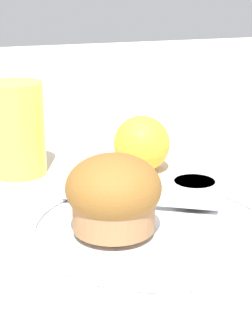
# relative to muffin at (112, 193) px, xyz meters

# --- Properties ---
(ground_plane) EXTENTS (3.00, 3.00, 0.00)m
(ground_plane) POSITION_rel_muffin_xyz_m (0.05, -0.00, -0.05)
(ground_plane) COLOR beige
(plate) EXTENTS (0.23, 0.23, 0.02)m
(plate) POSITION_rel_muffin_xyz_m (0.04, -0.00, -0.04)
(plate) COLOR white
(plate) RESTS_ON ground_plane
(muffin) EXTENTS (0.08, 0.08, 0.07)m
(muffin) POSITION_rel_muffin_xyz_m (0.00, 0.00, 0.00)
(muffin) COLOR #9E7047
(muffin) RESTS_ON plate
(cream_ramekin) EXTENTS (0.05, 0.05, 0.02)m
(cream_ramekin) POSITION_rel_muffin_xyz_m (0.10, 0.03, -0.02)
(cream_ramekin) COLOR silver
(cream_ramekin) RESTS_ON plate
(berry_pair) EXTENTS (0.03, 0.01, 0.01)m
(berry_pair) POSITION_rel_muffin_xyz_m (0.01, 0.04, -0.03)
(berry_pair) COLOR #B7192D
(berry_pair) RESTS_ON plate
(butter_knife) EXTENTS (0.14, 0.09, 0.00)m
(butter_knife) POSITION_rel_muffin_xyz_m (0.04, 0.05, -0.03)
(butter_knife) COLOR #B7B7BC
(butter_knife) RESTS_ON plate
(orange_fruit) EXTENTS (0.07, 0.07, 0.07)m
(orange_fruit) POSITION_rel_muffin_xyz_m (0.10, 0.19, -0.02)
(orange_fruit) COLOR #F4A82D
(orange_fruit) RESTS_ON ground_plane
(juice_glass) EXTENTS (0.07, 0.07, 0.11)m
(juice_glass) POSITION_rel_muffin_xyz_m (-0.05, 0.22, 0.00)
(juice_glass) COLOR #EAD14C
(juice_glass) RESTS_ON ground_plane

